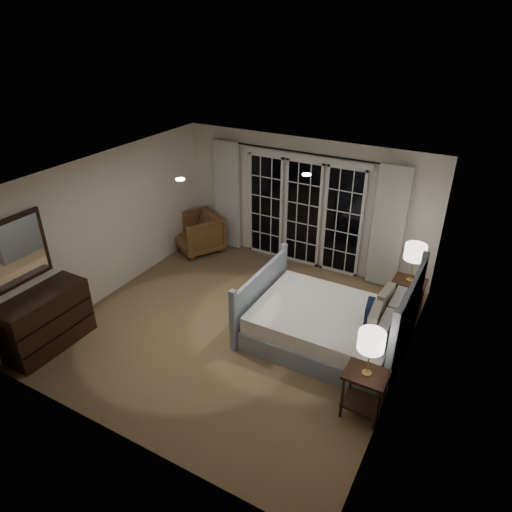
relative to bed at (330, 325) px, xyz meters
The scene contains 20 objects.
floor 1.49m from the bed, 166.60° to the right, with size 5.00×5.00×0.00m, color brown.
ceiling 2.61m from the bed, 166.60° to the right, with size 5.00×5.00×0.00m, color silver.
wall_left 4.03m from the bed, behind, with size 0.02×5.00×2.50m, color white.
wall_right 1.46m from the bed, 17.24° to the right, with size 0.02×5.00×2.50m, color white.
wall_back 2.74m from the bed, 123.17° to the left, with size 5.00×0.02×2.50m, color white.
wall_front 3.30m from the bed, 116.49° to the right, with size 5.00×0.02×2.50m, color white.
french_doors 2.66m from the bed, 123.67° to the left, with size 2.50×0.04×2.20m.
curtain_rod 3.15m from the bed, 124.43° to the left, with size 0.03×0.03×3.50m, color black.
curtain_left 3.77m from the bed, 146.30° to the left, with size 0.55×0.10×2.25m, color silver.
curtain_right 2.21m from the bed, 83.41° to the left, with size 0.55×0.10×2.25m, color silver.
downlight_a 2.26m from the bed, 156.81° to the left, with size 0.12×0.12×0.01m, color white.
downlight_b 3.04m from the bed, 159.90° to the right, with size 0.12×0.12×0.01m, color white.
bed is the anchor object (origin of this frame).
nightstand_left 1.42m from the bed, 52.43° to the right, with size 0.51×0.41×0.66m.
nightstand_right 1.55m from the bed, 57.01° to the left, with size 0.51×0.41×0.66m.
lamp_left 1.63m from the bed, 52.43° to the right, with size 0.31×0.31×0.61m.
lamp_right 1.76m from the bed, 57.01° to the left, with size 0.33×0.33×0.64m.
armchair 3.85m from the bed, 156.00° to the left, with size 0.86×0.88×0.80m, color brown.
dresser 4.20m from the bed, 150.20° to the right, with size 0.55×1.29×0.91m.
mirror 4.57m from the bed, 151.72° to the right, with size 0.05×0.85×1.00m.
Camera 1 is at (3.12, -5.03, 4.47)m, focal length 32.00 mm.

